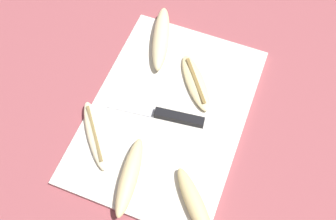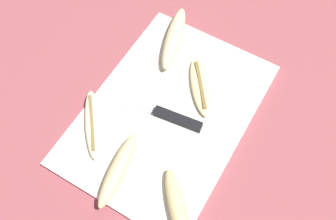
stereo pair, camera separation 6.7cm
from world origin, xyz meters
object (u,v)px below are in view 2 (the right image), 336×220
banana_spotted_left (177,209)px  banana_ripe_center (200,86)px  banana_pale_long (93,124)px  banana_mellow_near (118,170)px  banana_soft_right (174,38)px  knife (171,117)px

banana_spotted_left → banana_ripe_center: bearing=19.3°
banana_pale_long → banana_spotted_left: bearing=-105.1°
banana_mellow_near → banana_spotted_left: banana_mellow_near is taller
banana_soft_right → banana_pale_long: size_ratio=1.27×
banana_mellow_near → knife: bearing=-10.0°
banana_soft_right → banana_ripe_center: banana_soft_right is taller
banana_mellow_near → banana_soft_right: size_ratio=0.90×
banana_spotted_left → banana_soft_right: bearing=31.1°
banana_soft_right → banana_pale_long: (-0.29, 0.04, -0.01)m
knife → banana_spotted_left: size_ratio=1.54×
banana_mellow_near → banana_soft_right: bearing=11.5°
banana_soft_right → banana_pale_long: banana_soft_right is taller
banana_pale_long → banana_ripe_center: size_ratio=1.01×
knife → banana_mellow_near: bearing=162.9°
knife → banana_soft_right: banana_soft_right is taller
banana_ripe_center → banana_pale_long: bearing=142.4°
banana_pale_long → banana_spotted_left: (-0.07, -0.25, 0.01)m
knife → banana_soft_right: bearing=21.0°
knife → banana_ripe_center: (0.10, -0.02, 0.00)m
knife → banana_soft_right: 0.21m
banana_spotted_left → banana_ripe_center: (0.27, 0.10, -0.01)m
banana_mellow_near → banana_ripe_center: size_ratio=1.15×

